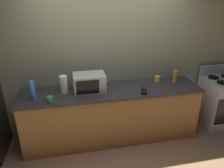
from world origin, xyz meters
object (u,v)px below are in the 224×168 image
Objects in this scene: paper_towel_roll at (64,84)px; mug_yellow at (157,79)px; bottle_dish_soap at (175,76)px; microwave at (89,83)px; mug_green at (50,99)px; bottle_spray_cleaner at (33,90)px; mug_black at (144,91)px; stove_range at (219,102)px.

mug_yellow is at bearing 4.82° from paper_towel_roll.
paper_towel_roll is 1.83m from bottle_dish_soap.
paper_towel_roll is 1.57m from mug_yellow.
microwave reaches higher than mug_yellow.
bottle_spray_cleaner is at bearing 150.90° from mug_green.
mug_black is at bearing -132.95° from mug_yellow.
bottle_spray_cleaner reaches higher than microwave.
paper_towel_roll is (-0.38, 0.00, 0.00)m from microwave.
bottle_spray_cleaner is 1.36× the size of bottle_dish_soap.
mug_black is at bearing -19.66° from microwave.
mug_green is at bearing 179.57° from mug_black.
paper_towel_roll is 0.45m from bottle_spray_cleaner.
mug_yellow is at bearing 6.48° from microwave.
mug_black reaches higher than mug_green.
bottle_dish_soap is at bearing 174.13° from stove_range.
paper_towel_roll is 2.86× the size of mug_yellow.
bottle_spray_cleaner is at bearing -170.07° from microwave.
microwave is at bearing 25.26° from mug_green.
bottle_spray_cleaner is 1.61m from mug_black.
mug_black is (-0.39, -0.42, 0.00)m from mug_yellow.
bottle_spray_cleaner is at bearing 174.99° from mug_black.
bottle_dish_soap is (1.83, 0.04, -0.03)m from paper_towel_roll.
mug_green is at bearing -175.63° from stove_range.
mug_yellow is 1.06× the size of mug_green.
mug_yellow is (-0.27, 0.09, -0.06)m from bottle_dish_soap.
microwave is at bearing 160.34° from mug_black.
mug_black is (1.60, -0.14, -0.10)m from bottle_spray_cleaner.
bottle_dish_soap is at bearing -18.06° from mug_yellow.
paper_towel_roll is at bearing -178.69° from bottle_dish_soap.
bottle_spray_cleaner is at bearing -175.29° from bottle_dish_soap.
stove_range is at bearing 1.70° from bottle_spray_cleaner.
stove_range reaches higher than mug_yellow.
bottle_spray_cleaner is 0.29m from mug_green.
mug_green is (-2.92, -0.22, 0.48)m from stove_range.
stove_range is 11.26× the size of mug_black.
microwave is 5.09× the size of mug_yellow.
mug_green is (0.23, -0.13, -0.10)m from bottle_spray_cleaner.
mug_green is at bearing -125.00° from paper_towel_roll.
bottle_spray_cleaner is at bearing -172.10° from mug_yellow.
paper_towel_roll is 1.21m from mug_black.
stove_range reaches higher than mug_black.
stove_range is 4.00× the size of paper_towel_roll.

